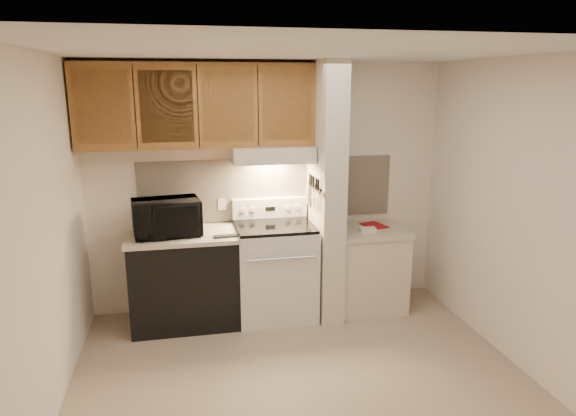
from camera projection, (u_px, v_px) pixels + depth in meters
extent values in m
plane|color=tan|center=(301.00, 376.00, 4.11)|extent=(3.60, 3.60, 0.00)
plane|color=white|center=(303.00, 51.00, 3.52)|extent=(3.60, 3.60, 0.00)
cube|color=white|center=(268.00, 187.00, 5.25)|extent=(3.60, 2.50, 0.02)
cube|color=white|center=(43.00, 241.00, 3.47)|extent=(0.02, 3.00, 2.50)
cube|color=white|center=(517.00, 214.00, 4.17)|extent=(0.02, 3.00, 2.50)
cube|color=beige|center=(269.00, 189.00, 5.24)|extent=(2.60, 0.02, 0.63)
cube|color=silver|center=(275.00, 272.00, 5.10)|extent=(0.76, 0.65, 0.92)
cube|color=black|center=(281.00, 280.00, 4.79)|extent=(0.50, 0.01, 0.30)
cylinder|color=silver|center=(282.00, 259.00, 4.70)|extent=(0.65, 0.02, 0.02)
cube|color=black|center=(275.00, 226.00, 4.99)|extent=(0.74, 0.64, 0.03)
cube|color=silver|center=(270.00, 208.00, 5.24)|extent=(0.76, 0.08, 0.20)
cube|color=black|center=(270.00, 209.00, 5.20)|extent=(0.10, 0.01, 0.04)
cylinder|color=silver|center=(243.00, 210.00, 5.14)|extent=(0.05, 0.02, 0.05)
cylinder|color=silver|center=(253.00, 210.00, 5.16)|extent=(0.05, 0.02, 0.05)
cylinder|color=silver|center=(288.00, 208.00, 5.23)|extent=(0.05, 0.02, 0.05)
cylinder|color=silver|center=(297.00, 207.00, 5.25)|extent=(0.05, 0.02, 0.05)
cube|color=black|center=(185.00, 280.00, 4.95)|extent=(1.00, 0.63, 0.87)
cube|color=beige|center=(183.00, 235.00, 4.84)|extent=(1.04, 0.67, 0.04)
cube|color=black|center=(227.00, 236.00, 4.72)|extent=(0.24, 0.10, 0.02)
cylinder|color=#1C6155|center=(143.00, 233.00, 4.66)|extent=(0.10, 0.10, 0.10)
cube|color=beige|center=(222.00, 204.00, 5.16)|extent=(0.08, 0.01, 0.12)
imported|color=black|center=(166.00, 217.00, 4.75)|extent=(0.66, 0.49, 0.33)
cube|color=beige|center=(326.00, 192.00, 5.01)|extent=(0.22, 0.70, 2.50)
cube|color=#9C652E|center=(314.00, 188.00, 4.98)|extent=(0.01, 0.70, 0.04)
cube|color=black|center=(315.00, 187.00, 4.92)|extent=(0.02, 0.42, 0.04)
cube|color=silver|center=(318.00, 201.00, 4.79)|extent=(0.01, 0.03, 0.16)
cylinder|color=black|center=(318.00, 185.00, 4.76)|extent=(0.02, 0.02, 0.10)
cube|color=silver|center=(316.00, 200.00, 4.86)|extent=(0.01, 0.04, 0.18)
cylinder|color=black|center=(316.00, 183.00, 4.83)|extent=(0.02, 0.02, 0.10)
cube|color=silver|center=(314.00, 199.00, 4.95)|extent=(0.01, 0.04, 0.20)
cylinder|color=black|center=(314.00, 181.00, 4.92)|extent=(0.02, 0.02, 0.10)
cube|color=silver|center=(312.00, 195.00, 5.01)|extent=(0.01, 0.04, 0.16)
cylinder|color=black|center=(312.00, 180.00, 5.00)|extent=(0.02, 0.02, 0.10)
cube|color=silver|center=(309.00, 194.00, 5.11)|extent=(0.01, 0.04, 0.18)
cylinder|color=black|center=(310.00, 179.00, 5.06)|extent=(0.02, 0.02, 0.10)
cube|color=gray|center=(308.00, 193.00, 5.16)|extent=(0.03, 0.09, 0.22)
cube|color=beige|center=(367.00, 270.00, 5.30)|extent=(0.70, 0.60, 0.81)
cube|color=beige|center=(369.00, 231.00, 5.20)|extent=(0.74, 0.64, 0.04)
cube|color=#B31013|center=(374.00, 225.00, 5.31)|extent=(0.26, 0.31, 0.01)
cube|color=white|center=(368.00, 230.00, 5.09)|extent=(0.16, 0.11, 0.04)
cube|color=beige|center=(272.00, 154.00, 4.95)|extent=(0.78, 0.44, 0.15)
cube|color=beige|center=(276.00, 162.00, 4.76)|extent=(0.78, 0.04, 0.06)
cube|color=#9C652E|center=(197.00, 106.00, 4.75)|extent=(2.18, 0.33, 0.77)
cube|color=#9C652E|center=(102.00, 107.00, 4.43)|extent=(0.46, 0.01, 0.63)
cube|color=black|center=(135.00, 107.00, 4.49)|extent=(0.01, 0.01, 0.73)
cube|color=#9C652E|center=(167.00, 107.00, 4.54)|extent=(0.46, 0.01, 0.63)
cube|color=black|center=(198.00, 106.00, 4.59)|extent=(0.01, 0.01, 0.73)
cube|color=#9C652E|center=(228.00, 106.00, 4.65)|extent=(0.46, 0.01, 0.63)
cube|color=black|center=(258.00, 106.00, 4.70)|extent=(0.01, 0.01, 0.73)
cube|color=#9C652E|center=(287.00, 106.00, 4.75)|extent=(0.46, 0.01, 0.63)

